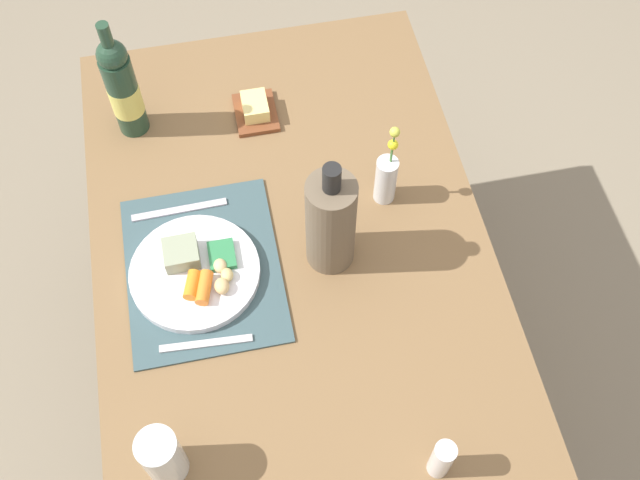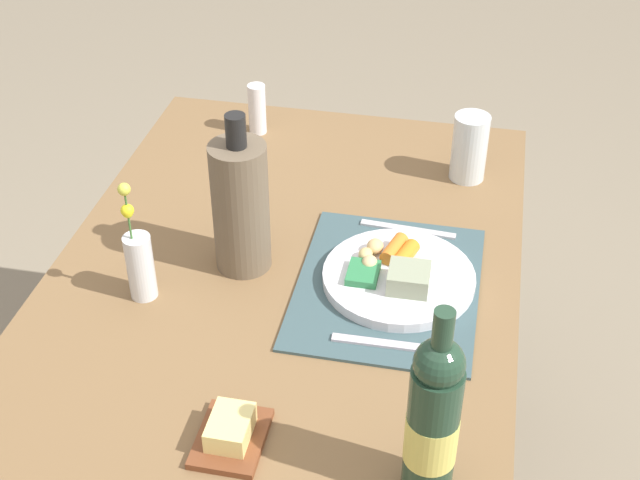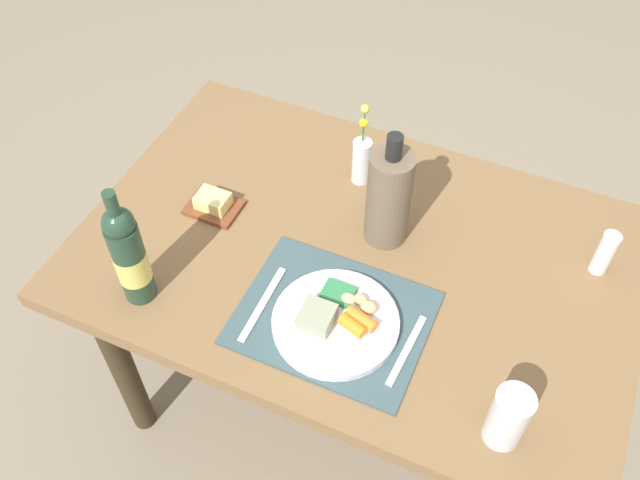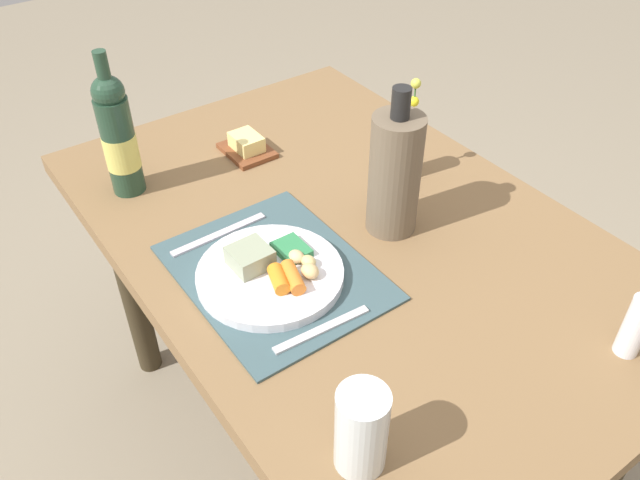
{
  "view_description": "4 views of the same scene",
  "coord_description": "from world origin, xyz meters",
  "px_view_note": "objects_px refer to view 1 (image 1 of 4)",
  "views": [
    {
      "loc": [
        0.83,
        -0.1,
        2.18
      ],
      "look_at": [
        0.03,
        0.06,
        0.79
      ],
      "focal_mm": 42.63,
      "sensor_mm": 36.0,
      "label": 1
    },
    {
      "loc": [
        -1.21,
        -0.32,
        1.77
      ],
      "look_at": [
        0.08,
        -0.06,
        0.79
      ],
      "focal_mm": 49.45,
      "sensor_mm": 36.0,
      "label": 2
    },
    {
      "loc": [
        0.34,
        -0.98,
        2.02
      ],
      "look_at": [
        -0.08,
        -0.04,
        0.8
      ],
      "focal_mm": 38.8,
      "sensor_mm": 36.0,
      "label": 3
    },
    {
      "loc": [
        0.81,
        -0.65,
        1.59
      ],
      "look_at": [
        0.02,
        -0.08,
        0.77
      ],
      "focal_mm": 36.29,
      "sensor_mm": 36.0,
      "label": 4
    }
  ],
  "objects_px": {
    "dinner_plate": "(195,271)",
    "wine_bottle": "(123,88)",
    "salt_shaker": "(442,459)",
    "dining_table": "(293,267)",
    "cooler_bottle": "(331,222)",
    "butter_dish": "(255,109)",
    "fork": "(179,210)",
    "water_tumbler": "(163,458)",
    "knife": "(206,343)",
    "flower_vase": "(386,177)"
  },
  "relations": [
    {
      "from": "dining_table",
      "to": "cooler_bottle",
      "type": "distance_m",
      "value": 0.25
    },
    {
      "from": "knife",
      "to": "water_tumbler",
      "type": "xyz_separation_m",
      "value": [
        0.23,
        -0.1,
        0.06
      ]
    },
    {
      "from": "dinner_plate",
      "to": "wine_bottle",
      "type": "height_order",
      "value": "wine_bottle"
    },
    {
      "from": "butter_dish",
      "to": "knife",
      "type": "bearing_deg",
      "value": -18.4
    },
    {
      "from": "dining_table",
      "to": "salt_shaker",
      "type": "xyz_separation_m",
      "value": [
        0.53,
        0.18,
        0.16
      ]
    },
    {
      "from": "cooler_bottle",
      "to": "flower_vase",
      "type": "distance_m",
      "value": 0.2
    },
    {
      "from": "dining_table",
      "to": "knife",
      "type": "distance_m",
      "value": 0.31
    },
    {
      "from": "knife",
      "to": "flower_vase",
      "type": "xyz_separation_m",
      "value": [
        -0.28,
        0.44,
        0.07
      ]
    },
    {
      "from": "dinner_plate",
      "to": "cooler_bottle",
      "type": "height_order",
      "value": "cooler_bottle"
    },
    {
      "from": "dinner_plate",
      "to": "salt_shaker",
      "type": "bearing_deg",
      "value": 38.56
    },
    {
      "from": "butter_dish",
      "to": "cooler_bottle",
      "type": "relative_size",
      "value": 0.41
    },
    {
      "from": "fork",
      "to": "dinner_plate",
      "type": "bearing_deg",
      "value": 5.04
    },
    {
      "from": "cooler_bottle",
      "to": "water_tumbler",
      "type": "relative_size",
      "value": 2.14
    },
    {
      "from": "dinner_plate",
      "to": "salt_shaker",
      "type": "relative_size",
      "value": 2.32
    },
    {
      "from": "dinner_plate",
      "to": "butter_dish",
      "type": "xyz_separation_m",
      "value": [
        -0.42,
        0.19,
        -0.0
      ]
    },
    {
      "from": "butter_dish",
      "to": "salt_shaker",
      "type": "xyz_separation_m",
      "value": [
        0.91,
        0.2,
        0.04
      ]
    },
    {
      "from": "dinner_plate",
      "to": "flower_vase",
      "type": "bearing_deg",
      "value": 105.26
    },
    {
      "from": "dinner_plate",
      "to": "butter_dish",
      "type": "relative_size",
      "value": 2.14
    },
    {
      "from": "dinner_plate",
      "to": "fork",
      "type": "distance_m",
      "value": 0.17
    },
    {
      "from": "fork",
      "to": "butter_dish",
      "type": "distance_m",
      "value": 0.33
    },
    {
      "from": "dining_table",
      "to": "fork",
      "type": "distance_m",
      "value": 0.29
    },
    {
      "from": "cooler_bottle",
      "to": "wine_bottle",
      "type": "relative_size",
      "value": 0.97
    },
    {
      "from": "dining_table",
      "to": "knife",
      "type": "bearing_deg",
      "value": -46.86
    },
    {
      "from": "butter_dish",
      "to": "flower_vase",
      "type": "relative_size",
      "value": 0.55
    },
    {
      "from": "dining_table",
      "to": "flower_vase",
      "type": "distance_m",
      "value": 0.3
    },
    {
      "from": "knife",
      "to": "cooler_bottle",
      "type": "relative_size",
      "value": 0.6
    },
    {
      "from": "water_tumbler",
      "to": "dinner_plate",
      "type": "bearing_deg",
      "value": 166.05
    },
    {
      "from": "dinner_plate",
      "to": "dining_table",
      "type": "bearing_deg",
      "value": 99.19
    },
    {
      "from": "fork",
      "to": "wine_bottle",
      "type": "relative_size",
      "value": 0.66
    },
    {
      "from": "knife",
      "to": "butter_dish",
      "type": "bearing_deg",
      "value": 165.26
    },
    {
      "from": "dining_table",
      "to": "flower_vase",
      "type": "bearing_deg",
      "value": 110.54
    },
    {
      "from": "fork",
      "to": "cooler_bottle",
      "type": "relative_size",
      "value": 0.68
    },
    {
      "from": "wine_bottle",
      "to": "butter_dish",
      "type": "bearing_deg",
      "value": 85.81
    },
    {
      "from": "knife",
      "to": "salt_shaker",
      "type": "relative_size",
      "value": 1.58
    },
    {
      "from": "dinner_plate",
      "to": "knife",
      "type": "bearing_deg",
      "value": 0.29
    },
    {
      "from": "fork",
      "to": "cooler_bottle",
      "type": "xyz_separation_m",
      "value": [
        0.17,
        0.31,
        0.12
      ]
    },
    {
      "from": "dinner_plate",
      "to": "cooler_bottle",
      "type": "bearing_deg",
      "value": 89.14
    },
    {
      "from": "fork",
      "to": "flower_vase",
      "type": "bearing_deg",
      "value": 82.82
    },
    {
      "from": "butter_dish",
      "to": "water_tumbler",
      "type": "height_order",
      "value": "water_tumbler"
    },
    {
      "from": "dinner_plate",
      "to": "salt_shaker",
      "type": "distance_m",
      "value": 0.63
    },
    {
      "from": "dinner_plate",
      "to": "wine_bottle",
      "type": "xyz_separation_m",
      "value": [
        -0.44,
        -0.1,
        0.11
      ]
    },
    {
      "from": "dining_table",
      "to": "flower_vase",
      "type": "xyz_separation_m",
      "value": [
        -0.09,
        0.23,
        0.17
      ]
    },
    {
      "from": "cooler_bottle",
      "to": "dining_table",
      "type": "bearing_deg",
      "value": -115.97
    },
    {
      "from": "wine_bottle",
      "to": "flower_vase",
      "type": "xyz_separation_m",
      "value": [
        0.32,
        0.54,
        -0.06
      ]
    },
    {
      "from": "knife",
      "to": "butter_dish",
      "type": "height_order",
      "value": "butter_dish"
    },
    {
      "from": "dinner_plate",
      "to": "butter_dish",
      "type": "distance_m",
      "value": 0.46
    },
    {
      "from": "butter_dish",
      "to": "cooler_bottle",
      "type": "height_order",
      "value": "cooler_bottle"
    },
    {
      "from": "knife",
      "to": "fork",
      "type": "bearing_deg",
      "value": -173.03
    },
    {
      "from": "cooler_bottle",
      "to": "wine_bottle",
      "type": "distance_m",
      "value": 0.59
    },
    {
      "from": "butter_dish",
      "to": "cooler_bottle",
      "type": "bearing_deg",
      "value": 13.05
    }
  ]
}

